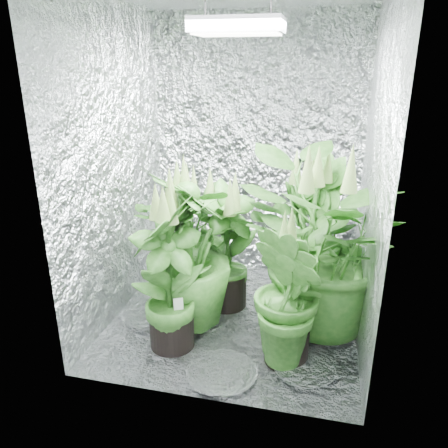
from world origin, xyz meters
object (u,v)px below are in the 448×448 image
Objects in this scene: plant_a at (198,238)px; plant_g at (289,297)px; plant_c at (309,233)px; plant_d at (188,254)px; plant_e at (323,248)px; circulation_fan at (324,265)px; grow_lamp at (238,26)px; plant_f at (169,274)px; plant_b at (227,249)px.

plant_a is 0.94m from plant_g.
plant_c is 1.03× the size of plant_d.
plant_a is at bearing 97.24° from plant_d.
circulation_fan is at bearing 87.53° from plant_e.
grow_lamp is 0.48× the size of plant_f.
plant_b is at bearing 120.99° from grow_lamp.
plant_g is (0.39, -0.39, -1.40)m from grow_lamp.
grow_lamp is at bearing 134.64° from plant_g.
grow_lamp is 1.43m from plant_f.
plant_b is at bearing -17.94° from plant_a.
plant_b is 0.35m from plant_d.
plant_d is 1.18× the size of plant_g.
plant_d is 2.76× the size of circulation_fan.
grow_lamp is 1.35m from plant_e.
plant_a is 0.25m from plant_b.
plant_c is at bearing -126.07° from circulation_fan.
plant_e is at bearing -77.10° from plant_c.
plant_b is 0.69m from plant_e.
plant_e is (0.87, -0.28, 0.12)m from plant_a.
plant_f is at bearing -128.24° from grow_lamp.
plant_e is at bearing 21.71° from plant_f.
circulation_fan is (0.03, 0.67, -0.42)m from plant_e.
plant_b is at bearing 131.36° from plant_g.
plant_e is at bearing 5.70° from plant_d.
plant_c is 1.08m from plant_f.
plant_a is (-0.32, 0.23, -1.36)m from grow_lamp.
plant_c is 0.88m from plant_d.
plant_e is 0.79m from circulation_fan.
plant_e is (0.55, -0.05, -1.24)m from grow_lamp.
grow_lamp is at bearing -143.46° from circulation_fan.
plant_c is 2.83× the size of circulation_fan.
circulation_fan is (0.58, 0.61, -1.66)m from grow_lamp.
plant_e is at bearing -17.60° from plant_a.
grow_lamp is 1.26× the size of circulation_fan.
plant_b is at bearing -158.92° from plant_c.
grow_lamp is 1.41m from plant_a.
grow_lamp reaches higher than plant_f.
plant_e reaches higher than plant_f.
plant_f is at bearing -112.01° from plant_b.
plant_c reaches higher than plant_d.
plant_a reaches higher than circulation_fan.
circulation_fan is at bearing 34.73° from plant_b.
plant_c is at bearing 34.07° from plant_d.
plant_d reaches higher than plant_a.
plant_d is at bearing -82.76° from plant_a.
circulation_fan is at bearing 41.20° from plant_d.
circulation_fan is at bearing 46.70° from grow_lamp.
grow_lamp is 1.40m from plant_b.
plant_g is (0.66, -0.26, -0.08)m from plant_d.
plant_c reaches higher than plant_a.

